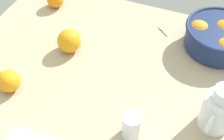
# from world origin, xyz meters

# --- Properties ---
(ground_plane) EXTENTS (1.19, 0.97, 0.03)m
(ground_plane) POSITION_xyz_m (0.00, 0.00, -0.01)
(ground_plane) COLOR tan
(fruit_bowl) EXTENTS (0.25, 0.25, 0.10)m
(fruit_bowl) POSITION_xyz_m (0.27, 0.32, 0.05)
(fruit_bowl) COLOR navy
(fruit_bowl) RESTS_ON ground_plane
(juice_pitcher) EXTENTS (0.10, 0.14, 0.17)m
(juice_pitcher) POSITION_xyz_m (0.31, -0.02, 0.06)
(juice_pitcher) COLOR white
(juice_pitcher) RESTS_ON ground_plane
(juice_glass) EXTENTS (0.06, 0.06, 0.08)m
(juice_glass) POSITION_xyz_m (0.10, -0.14, 0.04)
(juice_glass) COLOR white
(juice_glass) RESTS_ON ground_plane
(loose_orange_0) EXTENTS (0.09, 0.09, 0.09)m
(loose_orange_0) POSITION_xyz_m (-0.23, 0.11, 0.04)
(loose_orange_0) COLOR orange
(loose_orange_0) RESTS_ON ground_plane
(loose_orange_2) EXTENTS (0.08, 0.08, 0.08)m
(loose_orange_2) POSITION_xyz_m (-0.33, -0.13, 0.04)
(loose_orange_2) COLOR orange
(loose_orange_2) RESTS_ON ground_plane
(herb_sprig_0) EXTENTS (0.05, 0.05, 0.01)m
(herb_sprig_0) POSITION_xyz_m (0.06, 0.34, 0.00)
(herb_sprig_0) COLOR #3F7532
(herb_sprig_0) RESTS_ON ground_plane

